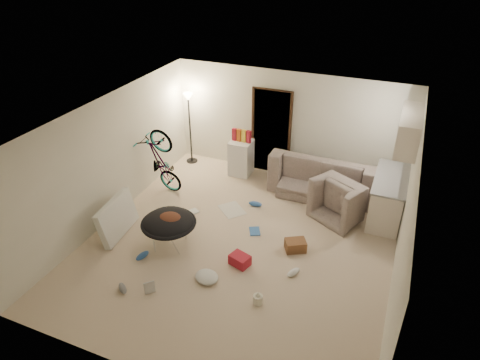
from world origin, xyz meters
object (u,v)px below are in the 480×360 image
at_px(saucer_chair, 169,227).
at_px(bicycle, 162,175).
at_px(armchair, 347,201).
at_px(drink_case_b, 240,260).
at_px(mini_fridge, 241,158).
at_px(floor_lamp, 189,113).
at_px(drink_case_a, 295,245).
at_px(tv_box, 117,218).
at_px(kitchen_counter, 388,198).
at_px(juicer, 258,299).
at_px(sofa, 323,179).

bearing_deg(saucer_chair, bicycle, 124.79).
distance_m(armchair, drink_case_b, 2.68).
distance_m(armchair, mini_fridge, 2.79).
xyz_separation_m(saucer_chair, drink_case_b, (1.40, 0.00, -0.33)).
bearing_deg(floor_lamp, drink_case_b, -50.29).
relative_size(bicycle, drink_case_a, 4.39).
bearing_deg(drink_case_b, mini_fridge, 129.77).
height_order(tv_box, drink_case_b, tv_box).
height_order(floor_lamp, kitchen_counter, floor_lamp).
bearing_deg(mini_fridge, drink_case_b, -68.84).
relative_size(bicycle, drink_case_b, 4.80).
height_order(drink_case_b, juicer, juicer).
distance_m(floor_lamp, saucer_chair, 3.51).
height_order(saucer_chair, drink_case_b, saucer_chair).
bearing_deg(kitchen_counter, mini_fridge, 170.89).
xyz_separation_m(kitchen_counter, bicycle, (-4.73, -0.90, -0.01)).
relative_size(kitchen_counter, drink_case_b, 4.42).
xyz_separation_m(bicycle, juicer, (3.14, -2.35, -0.34)).
height_order(kitchen_counter, sofa, kitchen_counter).
xyz_separation_m(kitchen_counter, sofa, (-1.42, 0.45, -0.10)).
distance_m(kitchen_counter, mini_fridge, 3.47).
relative_size(mini_fridge, juicer, 3.81).
height_order(sofa, drink_case_a, sofa).
xyz_separation_m(mini_fridge, drink_case_a, (2.03, -2.31, -0.32)).
bearing_deg(bicycle, juicer, -120.89).
distance_m(tv_box, drink_case_b, 2.54).
bearing_deg(juicer, kitchen_counter, 63.91).
bearing_deg(armchair, mini_fridge, 12.28).
height_order(kitchen_counter, armchair, kitchen_counter).
relative_size(drink_case_a, juicer, 1.66).
relative_size(kitchen_counter, bicycle, 0.92).
bearing_deg(drink_case_b, kitchen_counter, 66.72).
bearing_deg(drink_case_a, floor_lamp, 115.38).
height_order(sofa, juicer, sofa).
relative_size(floor_lamp, drink_case_b, 5.34).
bearing_deg(drink_case_b, floor_lamp, 147.64).
height_order(kitchen_counter, juicer, kitchen_counter).
xyz_separation_m(kitchen_counter, armchair, (-0.76, -0.26, -0.11)).
distance_m(floor_lamp, mini_fridge, 1.66).
distance_m(bicycle, saucer_chair, 1.98).
distance_m(armchair, saucer_chair, 3.63).
distance_m(armchair, bicycle, 4.02).
bearing_deg(floor_lamp, kitchen_counter, -7.66).
height_order(drink_case_a, drink_case_b, drink_case_a).
xyz_separation_m(floor_lamp, bicycle, (0.10, -1.55, -0.88)).
xyz_separation_m(bicycle, mini_fridge, (1.30, 1.45, -0.00)).
bearing_deg(mini_fridge, bicycle, -132.66).
bearing_deg(mini_fridge, tv_box, -113.37).
xyz_separation_m(floor_lamp, mini_fridge, (1.40, -0.10, -0.88)).
height_order(sofa, mini_fridge, mini_fridge).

